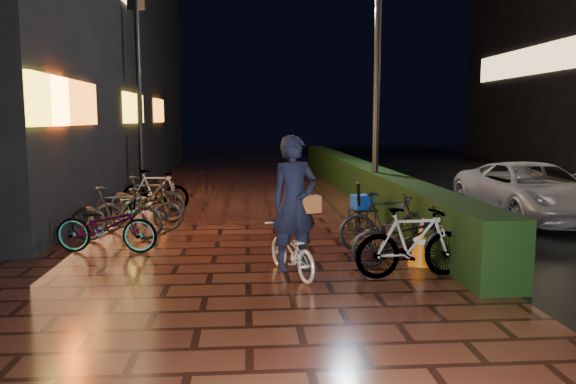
{
  "coord_description": "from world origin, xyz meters",
  "views": [
    {
      "loc": [
        -0.01,
        -8.73,
        2.28
      ],
      "look_at": [
        0.66,
        0.27,
        1.1
      ],
      "focal_mm": 35.0,
      "sensor_mm": 36.0,
      "label": 1
    }
  ],
  "objects": [
    {
      "name": "lamp_post_sf",
      "position": [
        -3.05,
        7.84,
        3.13
      ],
      "size": [
        0.54,
        0.24,
        5.69
      ],
      "color": "black",
      "rests_on": "ground"
    },
    {
      "name": "ground",
      "position": [
        0.0,
        0.0,
        0.0
      ],
      "size": [
        80.0,
        80.0,
        0.0
      ],
      "primitive_type": "plane",
      "color": "#381911",
      "rests_on": "ground"
    },
    {
      "name": "cart_assembly",
      "position": [
        2.38,
        2.69,
        0.52
      ],
      "size": [
        0.64,
        0.68,
        1.02
      ],
      "color": "black",
      "rests_on": "ground"
    },
    {
      "name": "parked_bikes_hedge",
      "position": [
        2.41,
        -0.23,
        0.49
      ],
      "size": [
        1.84,
        2.31,
        1.02
      ],
      "color": "black",
      "rests_on": "ground"
    },
    {
      "name": "hedge",
      "position": [
        3.3,
        8.0,
        0.5
      ],
      "size": [
        0.7,
        20.0,
        1.0
      ],
      "primitive_type": "cube",
      "color": "black",
      "rests_on": "ground"
    },
    {
      "name": "lamp_post_hedge",
      "position": [
        3.06,
        4.45,
        3.09
      ],
      "size": [
        0.54,
        0.18,
        5.62
      ],
      "color": "black",
      "rests_on": "ground"
    },
    {
      "name": "parked_bikes_storefront",
      "position": [
        -2.32,
        3.12,
        0.48
      ],
      "size": [
        2.01,
        5.15,
        1.02
      ],
      "color": "black",
      "rests_on": "ground"
    },
    {
      "name": "cyclist",
      "position": [
        0.65,
        -0.81,
        0.76
      ],
      "size": [
        0.96,
        1.52,
        2.05
      ],
      "color": "silver",
      "rests_on": "ground"
    },
    {
      "name": "van",
      "position": [
        6.47,
        3.5,
        0.65
      ],
      "size": [
        2.15,
        4.61,
        1.28
      ],
      "primitive_type": "imported",
      "rotation": [
        0.0,
        0.0,
        0.01
      ],
      "color": "#AEAEB3",
      "rests_on": "ground"
    },
    {
      "name": "traffic_barrier",
      "position": [
        2.92,
        0.25,
        0.31
      ],
      "size": [
        0.88,
        1.52,
        0.63
      ],
      "color": "orange",
      "rests_on": "ground"
    }
  ]
}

